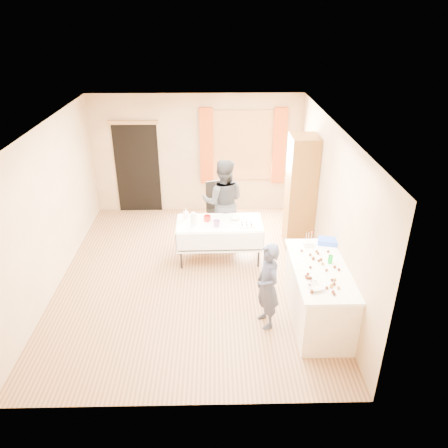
{
  "coord_description": "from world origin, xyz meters",
  "views": [
    {
      "loc": [
        0.4,
        -6.38,
        4.23
      ],
      "look_at": [
        0.54,
        0.0,
        1.0
      ],
      "focal_mm": 35.0,
      "sensor_mm": 36.0,
      "label": 1
    }
  ],
  "objects_px": {
    "girl": "(268,286)",
    "woman": "(223,202)",
    "counter": "(319,294)",
    "party_table": "(219,237)",
    "cabinet": "(300,192)",
    "chair": "(220,219)"
  },
  "relations": [
    {
      "from": "chair",
      "to": "woman",
      "type": "distance_m",
      "value": 0.6
    },
    {
      "from": "chair",
      "to": "girl",
      "type": "bearing_deg",
      "value": -96.64
    },
    {
      "from": "counter",
      "to": "girl",
      "type": "xyz_separation_m",
      "value": [
        -0.76,
        -0.08,
        0.21
      ]
    },
    {
      "from": "party_table",
      "to": "chair",
      "type": "relative_size",
      "value": 1.39
    },
    {
      "from": "counter",
      "to": "party_table",
      "type": "relative_size",
      "value": 1.09
    },
    {
      "from": "party_table",
      "to": "counter",
      "type": "bearing_deg",
      "value": -52.26
    },
    {
      "from": "party_table",
      "to": "woman",
      "type": "relative_size",
      "value": 0.91
    },
    {
      "from": "woman",
      "to": "girl",
      "type": "bearing_deg",
      "value": 106.57
    },
    {
      "from": "counter",
      "to": "party_table",
      "type": "distance_m",
      "value": 2.28
    },
    {
      "from": "counter",
      "to": "girl",
      "type": "distance_m",
      "value": 0.8
    },
    {
      "from": "chair",
      "to": "woman",
      "type": "bearing_deg",
      "value": -98.33
    },
    {
      "from": "cabinet",
      "to": "woman",
      "type": "xyz_separation_m",
      "value": [
        -1.44,
        0.11,
        -0.23
      ]
    },
    {
      "from": "cabinet",
      "to": "chair",
      "type": "height_order",
      "value": "cabinet"
    },
    {
      "from": "girl",
      "to": "woman",
      "type": "xyz_separation_m",
      "value": [
        -0.58,
        2.52,
        0.19
      ]
    },
    {
      "from": "cabinet",
      "to": "girl",
      "type": "height_order",
      "value": "cabinet"
    },
    {
      "from": "counter",
      "to": "party_table",
      "type": "height_order",
      "value": "counter"
    },
    {
      "from": "cabinet",
      "to": "counter",
      "type": "height_order",
      "value": "cabinet"
    },
    {
      "from": "cabinet",
      "to": "chair",
      "type": "distance_m",
      "value": 1.72
    },
    {
      "from": "chair",
      "to": "counter",
      "type": "bearing_deg",
      "value": -82.23
    },
    {
      "from": "counter",
      "to": "chair",
      "type": "height_order",
      "value": "chair"
    },
    {
      "from": "chair",
      "to": "girl",
      "type": "relative_size",
      "value": 0.84
    },
    {
      "from": "cabinet",
      "to": "counter",
      "type": "relative_size",
      "value": 1.28
    }
  ]
}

